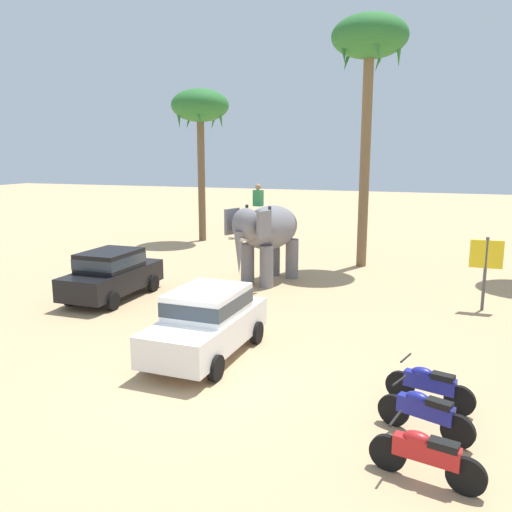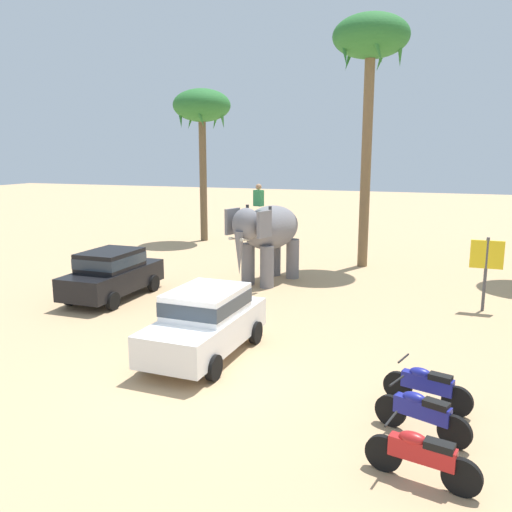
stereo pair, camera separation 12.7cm
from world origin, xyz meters
name	(u,v)px [view 2 (the right image)]	position (x,y,z in m)	size (l,w,h in m)	color
ground_plane	(198,374)	(0.00, 0.00, 0.00)	(120.00, 120.00, 0.00)	tan
car_sedan_foreground	(206,320)	(-0.33, 1.14, 0.93)	(1.97, 4.15, 1.70)	white
car_parked_far_side	(112,272)	(-5.69, 4.88, 0.93)	(1.88, 4.10, 1.70)	black
elephant_with_mahout	(267,232)	(-1.35, 8.92, 1.99)	(2.43, 4.02, 3.88)	slate
motorcycle_nearest_camera	(421,455)	(5.05, -2.54, 0.46)	(1.78, 0.63, 0.94)	black
motorcycle_second_in_row	(422,412)	(4.98, -1.11, 0.46)	(1.72, 0.80, 0.94)	black
motorcycle_mid_row	(427,386)	(5.01, 0.09, 0.46)	(1.76, 0.71, 0.94)	black
palm_tree_behind_elephant	(371,47)	(1.69, 13.25, 9.33)	(3.20, 3.20, 10.68)	brown
palm_tree_left_of_road	(202,110)	(-8.04, 17.25, 7.32)	(3.20, 3.20, 8.48)	brown
signboard_yellow	(487,260)	(6.43, 7.67, 1.69)	(1.00, 0.10, 2.40)	#4C4C51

